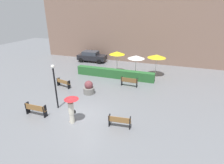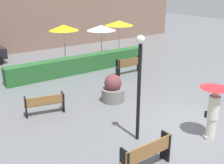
{
  "view_description": "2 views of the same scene",
  "coord_description": "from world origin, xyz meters",
  "px_view_note": "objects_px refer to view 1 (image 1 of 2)",
  "views": [
    {
      "loc": [
        5.82,
        -9.78,
        7.39
      ],
      "look_at": [
        1.23,
        3.7,
        1.47
      ],
      "focal_mm": 28.37,
      "sensor_mm": 36.0,
      "label": 1
    },
    {
      "loc": [
        -7.84,
        -5.87,
        5.1
      ],
      "look_at": [
        -1.17,
        3.63,
        0.96
      ],
      "focal_mm": 44.56,
      "sensor_mm": 36.0,
      "label": 2
    }
  ],
  "objects_px": {
    "patio_umbrella_yellow_far": "(157,56)",
    "pedestrian_with_umbrella": "(71,106)",
    "bench_near_right": "(120,121)",
    "parked_car": "(92,56)",
    "planter_pot": "(89,88)",
    "patio_umbrella_white": "(136,57)",
    "bench_near_left": "(36,109)",
    "lamp_post": "(55,82)",
    "patio_umbrella_yellow": "(117,53)",
    "bench_back_row": "(129,81)",
    "bench_far_left": "(63,83)"
  },
  "relations": [
    {
      "from": "bench_back_row",
      "to": "pedestrian_with_umbrella",
      "type": "distance_m",
      "value": 7.72
    },
    {
      "from": "patio_umbrella_white",
      "to": "planter_pot",
      "type": "bearing_deg",
      "value": -118.56
    },
    {
      "from": "bench_near_right",
      "to": "parked_car",
      "type": "height_order",
      "value": "parked_car"
    },
    {
      "from": "planter_pot",
      "to": "lamp_post",
      "type": "relative_size",
      "value": 0.35
    },
    {
      "from": "bench_back_row",
      "to": "patio_umbrella_yellow",
      "type": "xyz_separation_m",
      "value": [
        -2.42,
        3.57,
        1.93
      ]
    },
    {
      "from": "bench_near_right",
      "to": "lamp_post",
      "type": "distance_m",
      "value": 5.74
    },
    {
      "from": "patio_umbrella_white",
      "to": "parked_car",
      "type": "relative_size",
      "value": 0.59
    },
    {
      "from": "bench_near_right",
      "to": "planter_pot",
      "type": "bearing_deg",
      "value": 136.11
    },
    {
      "from": "pedestrian_with_umbrella",
      "to": "planter_pot",
      "type": "distance_m",
      "value": 4.7
    },
    {
      "from": "patio_umbrella_yellow",
      "to": "patio_umbrella_white",
      "type": "distance_m",
      "value": 2.49
    },
    {
      "from": "bench_back_row",
      "to": "bench_far_left",
      "type": "bearing_deg",
      "value": -159.42
    },
    {
      "from": "bench_near_left",
      "to": "pedestrian_with_umbrella",
      "type": "xyz_separation_m",
      "value": [
        3.03,
        0.1,
        0.74
      ]
    },
    {
      "from": "bench_back_row",
      "to": "patio_umbrella_yellow_far",
      "type": "xyz_separation_m",
      "value": [
        2.19,
        4.0,
        1.81
      ]
    },
    {
      "from": "bench_back_row",
      "to": "pedestrian_with_umbrella",
      "type": "relative_size",
      "value": 0.87
    },
    {
      "from": "patio_umbrella_yellow_far",
      "to": "parked_car",
      "type": "relative_size",
      "value": 0.6
    },
    {
      "from": "lamp_post",
      "to": "patio_umbrella_yellow",
      "type": "xyz_separation_m",
      "value": [
        1.97,
        9.57,
        0.24
      ]
    },
    {
      "from": "patio_umbrella_yellow",
      "to": "patio_umbrella_white",
      "type": "bearing_deg",
      "value": -12.48
    },
    {
      "from": "bench_near_right",
      "to": "patio_umbrella_yellow_far",
      "type": "relative_size",
      "value": 0.6
    },
    {
      "from": "bench_near_right",
      "to": "parked_car",
      "type": "xyz_separation_m",
      "value": [
        -8.49,
        13.98,
        0.32
      ]
    },
    {
      "from": "bench_back_row",
      "to": "patio_umbrella_yellow_far",
      "type": "height_order",
      "value": "patio_umbrella_yellow_far"
    },
    {
      "from": "bench_back_row",
      "to": "pedestrian_with_umbrella",
      "type": "xyz_separation_m",
      "value": [
        -2.24,
        -7.36,
        0.73
      ]
    },
    {
      "from": "patio_umbrella_yellow_far",
      "to": "pedestrian_with_umbrella",
      "type": "bearing_deg",
      "value": -111.29
    },
    {
      "from": "patio_umbrella_white",
      "to": "bench_back_row",
      "type": "bearing_deg",
      "value": -90.18
    },
    {
      "from": "bench_back_row",
      "to": "bench_near_left",
      "type": "bearing_deg",
      "value": -125.23
    },
    {
      "from": "bench_near_right",
      "to": "patio_umbrella_white",
      "type": "bearing_deg",
      "value": 95.81
    },
    {
      "from": "bench_near_right",
      "to": "planter_pot",
      "type": "xyz_separation_m",
      "value": [
        -4.18,
        4.02,
        0.05
      ]
    },
    {
      "from": "bench_near_left",
      "to": "patio_umbrella_white",
      "type": "xyz_separation_m",
      "value": [
        5.27,
        10.49,
        1.78
      ]
    },
    {
      "from": "patio_umbrella_yellow_far",
      "to": "parked_car",
      "type": "bearing_deg",
      "value": 161.94
    },
    {
      "from": "pedestrian_with_umbrella",
      "to": "patio_umbrella_white",
      "type": "height_order",
      "value": "patio_umbrella_white"
    },
    {
      "from": "bench_near_right",
      "to": "planter_pot",
      "type": "distance_m",
      "value": 5.8
    },
    {
      "from": "bench_near_left",
      "to": "bench_back_row",
      "type": "distance_m",
      "value": 9.13
    },
    {
      "from": "lamp_post",
      "to": "pedestrian_with_umbrella",
      "type": "bearing_deg",
      "value": -32.28
    },
    {
      "from": "bench_near_right",
      "to": "patio_umbrella_yellow_far",
      "type": "distance_m",
      "value": 11.05
    },
    {
      "from": "lamp_post",
      "to": "parked_car",
      "type": "distance_m",
      "value": 13.58
    },
    {
      "from": "bench_back_row",
      "to": "patio_umbrella_yellow",
      "type": "distance_m",
      "value": 4.72
    },
    {
      "from": "bench_far_left",
      "to": "patio_umbrella_yellow_far",
      "type": "height_order",
      "value": "patio_umbrella_yellow_far"
    },
    {
      "from": "pedestrian_with_umbrella",
      "to": "patio_umbrella_white",
      "type": "distance_m",
      "value": 10.68
    },
    {
      "from": "bench_near_left",
      "to": "pedestrian_with_umbrella",
      "type": "bearing_deg",
      "value": 1.83
    },
    {
      "from": "bench_back_row",
      "to": "patio_umbrella_yellow",
      "type": "bearing_deg",
      "value": 124.1
    },
    {
      "from": "pedestrian_with_umbrella",
      "to": "bench_back_row",
      "type": "bearing_deg",
      "value": 73.09
    },
    {
      "from": "bench_near_right",
      "to": "pedestrian_with_umbrella",
      "type": "distance_m",
      "value": 3.39
    },
    {
      "from": "patio_umbrella_yellow",
      "to": "patio_umbrella_yellow_far",
      "type": "xyz_separation_m",
      "value": [
        4.6,
        0.43,
        -0.11
      ]
    },
    {
      "from": "patio_umbrella_yellow",
      "to": "parked_car",
      "type": "bearing_deg",
      "value": 144.75
    },
    {
      "from": "bench_back_row",
      "to": "parked_car",
      "type": "height_order",
      "value": "parked_car"
    },
    {
      "from": "bench_far_left",
      "to": "lamp_post",
      "type": "bearing_deg",
      "value": -63.06
    },
    {
      "from": "pedestrian_with_umbrella",
      "to": "planter_pot",
      "type": "height_order",
      "value": "pedestrian_with_umbrella"
    },
    {
      "from": "bench_far_left",
      "to": "pedestrian_with_umbrella",
      "type": "relative_size",
      "value": 0.83
    },
    {
      "from": "bench_near_right",
      "to": "bench_back_row",
      "type": "bearing_deg",
      "value": 98.43
    },
    {
      "from": "bench_near_left",
      "to": "patio_umbrella_yellow",
      "type": "xyz_separation_m",
      "value": [
        2.85,
        11.02,
        1.93
      ]
    },
    {
      "from": "patio_umbrella_white",
      "to": "patio_umbrella_yellow",
      "type": "bearing_deg",
      "value": 167.52
    }
  ]
}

